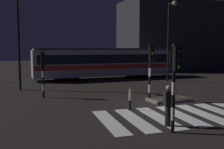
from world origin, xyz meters
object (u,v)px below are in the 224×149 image
at_px(street_lamp_trackside_right, 170,32).
at_px(street_lamp_trackside_left, 18,26).
at_px(bollard_island_edge, 130,99).
at_px(pedestrian_waiting_at_kerb, 168,105).
at_px(traffic_light_median_centre, 151,63).
at_px(traffic_light_kerb_mid_left, 175,74).
at_px(tram, 104,62).
at_px(traffic_light_corner_far_left, 43,67).

xyz_separation_m(street_lamp_trackside_right, street_lamp_trackside_left, (-13.65, -0.52, 0.11)).
bearing_deg(bollard_island_edge, pedestrian_waiting_at_kerb, -85.58).
distance_m(traffic_light_median_centre, pedestrian_waiting_at_kerb, 5.44).
bearing_deg(traffic_light_kerb_mid_left, street_lamp_trackside_left, 111.81).
height_order(traffic_light_median_centre, street_lamp_trackside_right, street_lamp_trackside_right).
bearing_deg(street_lamp_trackside_right, pedestrian_waiting_at_kerb, -123.46).
xyz_separation_m(street_lamp_trackside_left, bollard_island_edge, (5.17, -8.77, -4.33)).
height_order(traffic_light_median_centre, street_lamp_trackside_left, street_lamp_trackside_left).
relative_size(tram, pedestrian_waiting_at_kerb, 8.77).
relative_size(traffic_light_median_centre, traffic_light_kerb_mid_left, 1.03).
distance_m(traffic_light_corner_far_left, street_lamp_trackside_left, 4.87).
relative_size(traffic_light_median_centre, tram, 0.23).
bearing_deg(traffic_light_kerb_mid_left, pedestrian_waiting_at_kerb, 71.79).
distance_m(traffic_light_median_centre, traffic_light_kerb_mid_left, 6.15).
xyz_separation_m(traffic_light_kerb_mid_left, bollard_island_edge, (0.04, 4.04, -1.70)).
bearing_deg(traffic_light_median_centre, bollard_island_edge, -141.65).
bearing_deg(tram, pedestrian_waiting_at_kerb, -100.70).
bearing_deg(traffic_light_corner_far_left, traffic_light_median_centre, -29.36).
relative_size(street_lamp_trackside_left, bollard_island_edge, 7.02).
relative_size(traffic_light_kerb_mid_left, pedestrian_waiting_at_kerb, 2.01).
distance_m(traffic_light_corner_far_left, street_lamp_trackside_right, 13.31).
relative_size(street_lamp_trackside_right, bollard_island_edge, 6.83).
bearing_deg(bollard_island_edge, street_lamp_trackside_right, 47.59).
xyz_separation_m(traffic_light_corner_far_left, traffic_light_kerb_mid_left, (3.80, -9.11, 0.25)).
height_order(traffic_light_median_centre, bollard_island_edge, traffic_light_median_centre).
bearing_deg(traffic_light_kerb_mid_left, bollard_island_edge, 89.46).
relative_size(traffic_light_median_centre, pedestrian_waiting_at_kerb, 2.06).
relative_size(street_lamp_trackside_right, street_lamp_trackside_left, 0.97).
bearing_deg(traffic_light_corner_far_left, pedestrian_waiting_at_kerb, -63.68).
height_order(pedestrian_waiting_at_kerb, bollard_island_edge, pedestrian_waiting_at_kerb).
distance_m(traffic_light_corner_far_left, traffic_light_kerb_mid_left, 9.88).
bearing_deg(tram, bollard_island_edge, -104.00).
xyz_separation_m(traffic_light_median_centre, pedestrian_waiting_at_kerb, (-1.91, -4.88, -1.45)).
bearing_deg(street_lamp_trackside_right, traffic_light_corner_far_left, -161.11).
bearing_deg(bollard_island_edge, street_lamp_trackside_left, 120.48).
xyz_separation_m(traffic_light_median_centre, tram, (1.34, 12.29, -0.58)).
bearing_deg(traffic_light_corner_far_left, bollard_island_edge, -52.91).
xyz_separation_m(traffic_light_corner_far_left, street_lamp_trackside_right, (12.32, 4.22, 2.76)).
height_order(traffic_light_median_centre, pedestrian_waiting_at_kerb, traffic_light_median_centre).
height_order(street_lamp_trackside_left, tram, street_lamp_trackside_left).
bearing_deg(pedestrian_waiting_at_kerb, traffic_light_kerb_mid_left, -108.21).
height_order(street_lamp_trackside_left, pedestrian_waiting_at_kerb, street_lamp_trackside_left).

